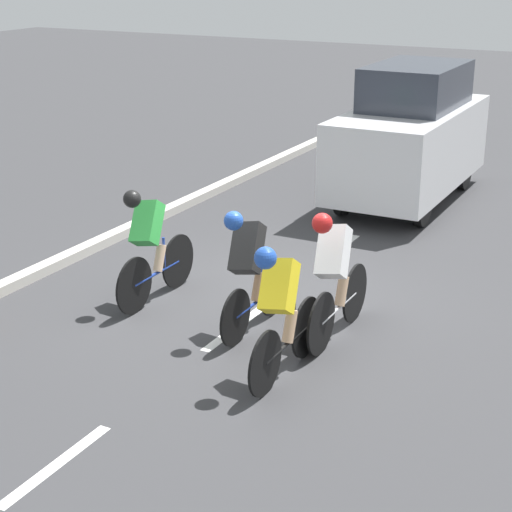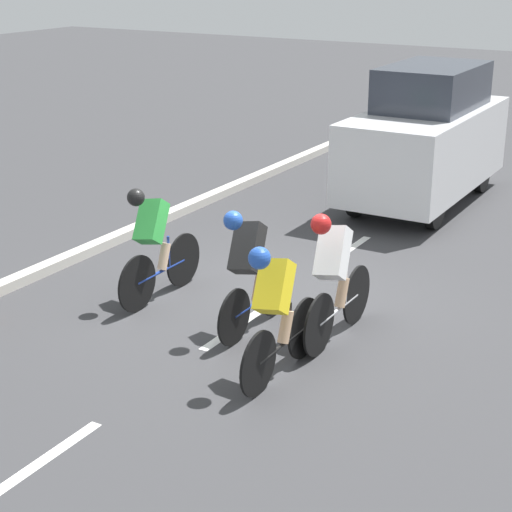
{
  "view_description": "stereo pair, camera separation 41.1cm",
  "coord_description": "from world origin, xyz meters",
  "px_view_note": "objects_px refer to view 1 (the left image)",
  "views": [
    {
      "loc": [
        -4.48,
        8.83,
        4.21
      ],
      "look_at": [
        -0.28,
        0.81,
        0.95
      ],
      "focal_mm": 60.0,
      "sensor_mm": 36.0,
      "label": 1
    },
    {
      "loc": [
        -4.84,
        8.63,
        4.21
      ],
      "look_at": [
        -0.28,
        0.81,
        0.95
      ],
      "focal_mm": 60.0,
      "sensor_mm": 36.0,
      "label": 2
    }
  ],
  "objects_px": {
    "cyclist_yellow": "(281,307)",
    "cyclist_green": "(150,243)",
    "support_car": "(410,136)",
    "cyclist_black": "(249,267)",
    "cyclist_white": "(335,272)"
  },
  "relations": [
    {
      "from": "cyclist_yellow",
      "to": "cyclist_green",
      "type": "bearing_deg",
      "value": -24.93
    },
    {
      "from": "cyclist_yellow",
      "to": "support_car",
      "type": "height_order",
      "value": "support_car"
    },
    {
      "from": "cyclist_yellow",
      "to": "cyclist_black",
      "type": "bearing_deg",
      "value": -46.21
    },
    {
      "from": "cyclist_green",
      "to": "support_car",
      "type": "xyz_separation_m",
      "value": [
        -1.4,
        -5.91,
        0.39
      ]
    },
    {
      "from": "cyclist_white",
      "to": "support_car",
      "type": "relative_size",
      "value": 0.42
    },
    {
      "from": "support_car",
      "to": "cyclist_white",
      "type": "bearing_deg",
      "value": 100.16
    },
    {
      "from": "cyclist_white",
      "to": "support_car",
      "type": "xyz_separation_m",
      "value": [
        1.05,
        -5.87,
        0.36
      ]
    },
    {
      "from": "cyclist_green",
      "to": "support_car",
      "type": "distance_m",
      "value": 6.09
    },
    {
      "from": "cyclist_black",
      "to": "support_car",
      "type": "xyz_separation_m",
      "value": [
        0.11,
        -6.14,
        0.37
      ]
    },
    {
      "from": "cyclist_green",
      "to": "support_car",
      "type": "bearing_deg",
      "value": -103.34
    },
    {
      "from": "cyclist_green",
      "to": "cyclist_white",
      "type": "distance_m",
      "value": 2.45
    },
    {
      "from": "cyclist_yellow",
      "to": "cyclist_green",
      "type": "relative_size",
      "value": 0.98
    },
    {
      "from": "cyclist_green",
      "to": "cyclist_white",
      "type": "height_order",
      "value": "cyclist_white"
    },
    {
      "from": "cyclist_black",
      "to": "support_car",
      "type": "bearing_deg",
      "value": -88.93
    },
    {
      "from": "cyclist_green",
      "to": "cyclist_white",
      "type": "bearing_deg",
      "value": -179.21
    }
  ]
}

